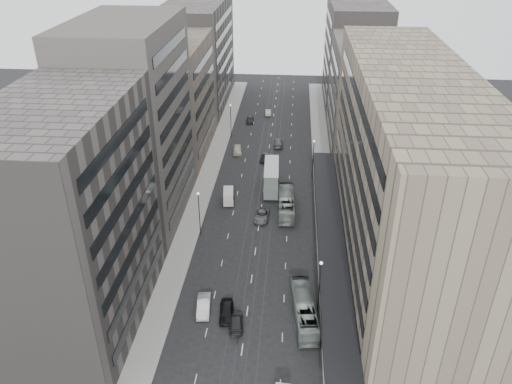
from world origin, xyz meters
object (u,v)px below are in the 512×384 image
(sedan_1, at_px, (204,306))
(pedestrian, at_px, (340,382))
(bus_near, at_px, (304,309))
(sedan_2, at_px, (262,215))
(sedan_0, at_px, (226,311))
(double_decker, at_px, (271,177))
(panel_van, at_px, (228,196))
(bus_far, at_px, (286,203))

(sedan_1, distance_m, pedestrian, 21.24)
(bus_near, bearing_deg, sedan_2, -80.39)
(sedan_1, bearing_deg, sedan_2, 69.25)
(sedan_0, bearing_deg, pedestrian, -42.34)
(double_decker, xyz_separation_m, pedestrian, (10.29, -46.62, -1.93))
(sedan_0, bearing_deg, panel_van, 91.01)
(bus_near, bearing_deg, pedestrian, 103.24)
(sedan_0, bearing_deg, bus_near, -4.12)
(bus_near, xyz_separation_m, sedan_0, (-10.45, -0.29, -0.79))
(panel_van, bearing_deg, bus_far, -17.86)
(bus_near, height_order, sedan_0, bus_near)
(bus_far, distance_m, pedestrian, 39.56)
(sedan_0, relative_size, sedan_2, 0.92)
(bus_near, distance_m, pedestrian, 11.81)
(bus_far, distance_m, double_decker, 8.43)
(bus_near, relative_size, double_decker, 1.16)
(panel_van, relative_size, sedan_1, 0.87)
(panel_van, bearing_deg, pedestrian, -72.97)
(bus_far, height_order, pedestrian, bus_far)
(pedestrian, bearing_deg, double_decker, -114.71)
(bus_far, xyz_separation_m, sedan_1, (-10.66, -27.30, -0.83))
(double_decker, xyz_separation_m, sedan_0, (-4.22, -35.85, -2.10))
(sedan_0, height_order, sedan_2, sedan_0)
(bus_near, distance_m, sedan_2, 25.88)
(bus_near, relative_size, panel_van, 2.66)
(sedan_1, bearing_deg, pedestrian, -39.12)
(panel_van, height_order, pedestrian, panel_van)
(bus_far, distance_m, panel_van, 11.16)
(pedestrian, bearing_deg, panel_van, -103.37)
(sedan_1, bearing_deg, bus_near, -8.23)
(bus_far, distance_m, sedan_0, 29.09)
(double_decker, relative_size, sedan_1, 2.01)
(sedan_1, height_order, pedestrian, pedestrian)
(bus_near, bearing_deg, panel_van, -71.83)
(bus_far, relative_size, panel_van, 2.73)
(double_decker, xyz_separation_m, sedan_2, (-1.12, -10.75, -2.19))
(double_decker, relative_size, sedan_2, 1.91)
(double_decker, bearing_deg, sedan_1, -103.97)
(panel_van, distance_m, sedan_0, 30.49)
(bus_near, distance_m, panel_van, 33.10)
(pedestrian, bearing_deg, bus_far, -116.76)
(sedan_2, distance_m, pedestrian, 37.64)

